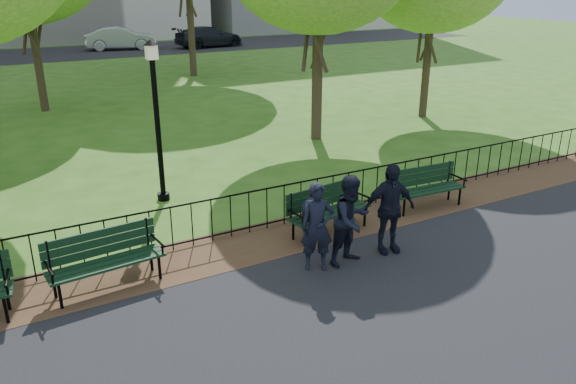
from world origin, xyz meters
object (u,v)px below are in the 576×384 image
person_mid (351,220)px  sedan_silver (121,38)px  park_bench_left_a (104,254)px  sedan_dark (209,37)px  person_right (389,208)px  lamppost (157,116)px  park_bench_main (320,206)px  park_bench_right_a (426,183)px  person_left (317,227)px

person_mid → sedan_silver: (4.70, 35.15, -0.01)m
park_bench_left_a → person_mid: (4.01, -1.30, 0.23)m
person_mid → sedan_dark: 35.36m
park_bench_left_a → person_right: person_right is taller
lamppost → person_mid: size_ratio=2.20×
park_bench_left_a → sedan_dark: sedan_dark is taller
park_bench_main → person_mid: size_ratio=1.14×
person_right → sedan_dark: (10.07, 33.60, -0.10)m
park_bench_main → park_bench_right_a: bearing=-4.3°
person_left → lamppost: bearing=130.9°
sedan_dark → person_left: bearing=154.0°
park_bench_right_a → lamppost: (-4.95, 3.32, 1.40)m
lamppost → person_right: bearing=-58.7°
lamppost → person_left: 4.90m
park_bench_right_a → person_right: (-2.13, -1.32, 0.29)m
park_bench_right_a → person_mid: person_mid is taller
park_bench_right_a → sedan_dark: 33.24m
person_left → person_mid: (0.65, -0.09, 0.03)m
park_bench_main → person_right: person_right is taller
person_right → sedan_silver: size_ratio=0.35×
park_bench_left_a → park_bench_main: bearing=-6.3°
lamppost → park_bench_right_a: bearing=-33.9°
person_left → sedan_silver: (5.35, 35.05, 0.02)m
lamppost → sedan_silver: (6.66, 30.48, -1.15)m
park_bench_main → person_left: size_ratio=1.18×
park_bench_right_a → lamppost: lamppost is taller
lamppost → sedan_silver: lamppost is taller
park_bench_left_a → sedan_dark: size_ratio=0.36×
person_right → person_mid: bearing=-165.2°
person_mid → sedan_dark: person_mid is taller
park_bench_left_a → person_right: 5.04m
person_mid → person_right: person_right is taller
lamppost → sedan_silver: size_ratio=0.73×
park_bench_main → sedan_silver: bearing=75.0°
person_mid → person_left: bearing=160.5°
person_left → park_bench_main: bearing=79.9°
park_bench_right_a → sedan_silver: bearing=91.1°
park_bench_right_a → person_left: (-3.64, -1.25, 0.23)m
person_mid → lamppost: bearing=101.5°
person_left → sedan_silver: size_ratio=0.32×
person_left → person_mid: person_mid is taller
person_left → sedan_dark: person_left is taller
park_bench_left_a → lamppost: bearing=53.9°
park_bench_left_a → person_right: (4.87, -1.27, 0.26)m
park_bench_left_a → sedan_dark: bearing=60.3°
lamppost → person_right: lamppost is taller
park_bench_main → sedan_silver: size_ratio=0.38×
park_bench_right_a → person_right: person_right is taller
park_bench_right_a → person_left: 3.86m
park_bench_main → sedan_dark: size_ratio=0.36×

